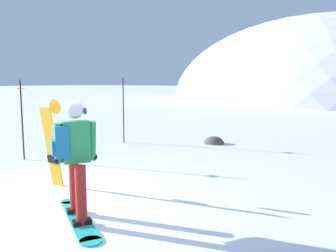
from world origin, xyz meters
The scene contains 7 objects.
ground_plane centered at (0.00, 0.00, 0.00)m, with size 300.00×300.00×0.00m, color white.
ridge_peak_main centered at (-1.35, 35.84, 0.00)m, with size 31.60×28.44×17.46m.
snowboarder_main centered at (0.57, -0.36, 0.92)m, with size 1.59×1.13×1.71m.
spare_snowboard centered at (-0.97, 0.53, 0.83)m, with size 0.28×0.27×1.65m.
piste_marker_near centered at (-3.46, 1.67, 1.17)m, with size 0.20×0.20×2.05m.
piste_marker_far centered at (-2.86, 4.92, 1.21)m, with size 0.20×0.20×2.13m.
rock_dark centered at (-0.28, 6.28, 0.00)m, with size 0.66×0.56×0.47m.
Camera 1 is at (4.16, -3.66, 1.96)m, focal length 36.67 mm.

